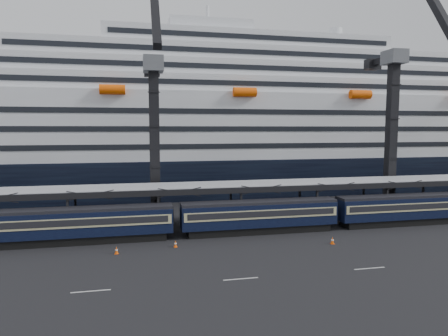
{
  "coord_description": "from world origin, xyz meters",
  "views": [
    {
      "loc": [
        -22.19,
        -35.29,
        12.56
      ],
      "look_at": [
        -12.4,
        10.0,
        7.96
      ],
      "focal_mm": 32.0,
      "sensor_mm": 36.0,
      "label": 1
    }
  ],
  "objects": [
    {
      "name": "cruise_ship",
      "position": [
        -1.08,
        45.99,
        12.34
      ],
      "size": [
        214.09,
        28.84,
        34.0
      ],
      "color": "black",
      "rests_on": "ground"
    },
    {
      "name": "traffic_cone_d",
      "position": [
        -1.63,
        3.77,
        0.4
      ],
      "size": [
        0.41,
        0.41,
        0.82
      ],
      "color": "#FE5708",
      "rests_on": "ground"
    },
    {
      "name": "canopy",
      "position": [
        0.0,
        14.0,
        5.25
      ],
      "size": [
        130.0,
        6.25,
        5.53
      ],
      "color": "#919398",
      "rests_on": "ground"
    },
    {
      "name": "train",
      "position": [
        -4.65,
        10.0,
        2.2
      ],
      "size": [
        133.05,
        3.0,
        4.05
      ],
      "color": "black",
      "rests_on": "ground"
    },
    {
      "name": "crane_dark_near",
      "position": [
        -20.0,
        18.59,
        11.93
      ],
      "size": [
        4.5,
        17.75,
        35.08
      ],
      "color": "#4E5256",
      "rests_on": "ground"
    },
    {
      "name": "ground",
      "position": [
        0.0,
        0.0,
        0.0
      ],
      "size": [
        260.0,
        260.0,
        0.0
      ],
      "primitive_type": "plane",
      "color": "black",
      "rests_on": "ground"
    },
    {
      "name": "traffic_cone_b",
      "position": [
        -24.52,
        5.17,
        0.38
      ],
      "size": [
        0.38,
        0.38,
        0.77
      ],
      "color": "#FE5708",
      "rests_on": "ground"
    },
    {
      "name": "crane_dark_mid",
      "position": [
        15.0,
        17.59,
        13.36
      ],
      "size": [
        4.5,
        18.24,
        39.64
      ],
      "color": "#4E5256",
      "rests_on": "ground"
    },
    {
      "name": "traffic_cone_c",
      "position": [
        -18.5,
        6.21,
        0.36
      ],
      "size": [
        0.37,
        0.37,
        0.74
      ],
      "color": "#FE5708",
      "rests_on": "ground"
    }
  ]
}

